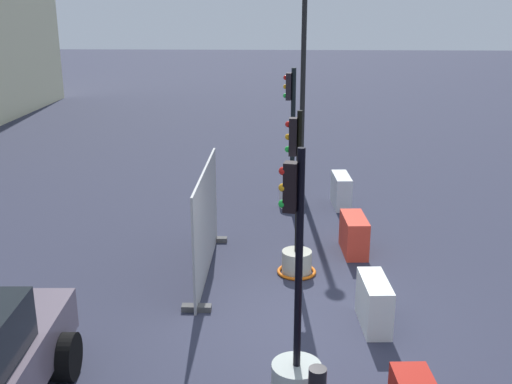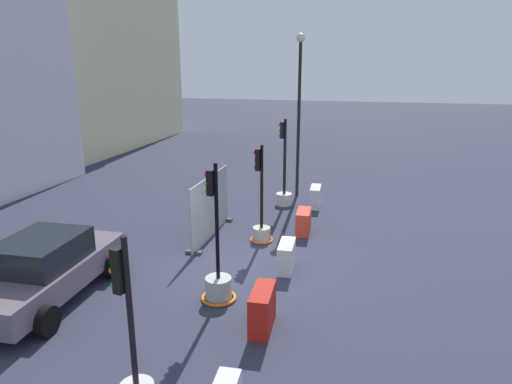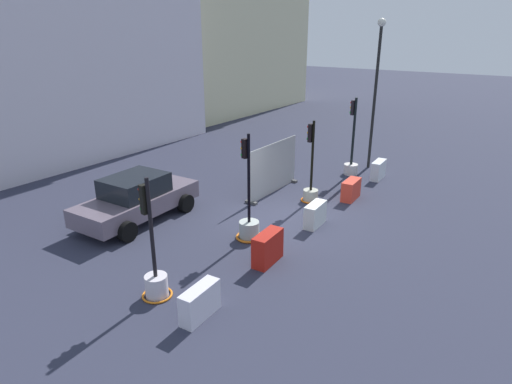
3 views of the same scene
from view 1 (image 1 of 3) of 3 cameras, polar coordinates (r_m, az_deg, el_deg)
ground_plane at (r=10.07m, az=4.24°, el=-12.25°), size 120.00×120.00×0.00m
traffic_light_1 at (r=8.06m, az=3.79°, el=-16.36°), size 0.87×0.87×3.40m
traffic_light_2 at (r=11.54m, az=3.83°, el=-4.90°), size 0.75×0.75×3.15m
traffic_light_3 at (r=15.28m, az=3.37°, el=1.21°), size 0.64×0.64×3.49m
construction_barrier_2 at (r=9.99m, az=11.07°, el=-10.23°), size 1.07×0.46×0.79m
construction_barrier_3 at (r=12.70m, az=9.21°, el=-3.99°), size 1.10×0.51×0.78m
construction_barrier_4 at (r=15.53m, az=8.02°, el=0.13°), size 1.11×0.45×0.82m
street_lamp_post at (r=16.22m, az=4.54°, el=14.45°), size 0.36×0.36×6.72m
site_fence_panel at (r=11.47m, az=-4.73°, el=-3.07°), size 3.44×0.50×2.06m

